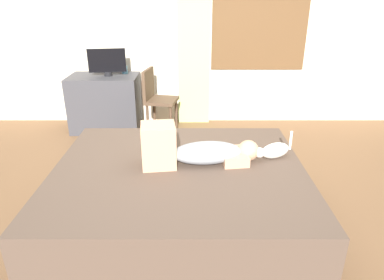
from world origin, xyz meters
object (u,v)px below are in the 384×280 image
Objects in this scene: bed at (180,194)px; cat at (273,151)px; person_lying at (195,150)px; chair_by_desk at (156,97)px; tv_monitor at (107,62)px; cup at (125,70)px; desk at (106,103)px.

cat is at bearing 12.64° from bed.
bed is 0.39m from person_lying.
person_lying is 1.10× the size of chair_by_desk.
tv_monitor is at bearing 119.05° from person_lying.
bed is 2.42m from tv_monitor.
tv_monitor is (-1.12, 2.01, 0.32)m from person_lying.
cup is (-1.57, 2.06, 0.24)m from cat.
cat is at bearing -47.44° from tv_monitor.
bed is 4.22× the size of tv_monitor.
cup is at bearing 113.26° from person_lying.
tv_monitor reaches higher than desk.
cat is at bearing 7.97° from person_lying.
bed is 2.35× the size of chair_by_desk.
tv_monitor reaches higher than bed.
person_lying is 2.33m from tv_monitor.
cat is 3.41× the size of cup.
person_lying is at bearing -59.39° from desk.
chair_by_desk is at bearing -15.35° from tv_monitor.
desk is 1.05× the size of chair_by_desk.
cup reaches higher than desk.
chair_by_desk is at bearing -13.85° from desk.
cat is (0.65, 0.09, -0.05)m from person_lying.
cup is at bearing 109.76° from bed.
person_lying is 1.90m from chair_by_desk.
cat is 0.70× the size of tv_monitor.
person_lying is at bearing -75.28° from chair_by_desk.
cup is at bearing 36.26° from tv_monitor.
desk reaches higher than cat.
cat is 2.61m from cup.
chair_by_desk reaches higher than person_lying.
person_lying reaches higher than desk.
tv_monitor is (-1.00, 2.10, 0.68)m from bed.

